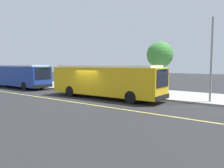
% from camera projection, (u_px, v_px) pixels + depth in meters
% --- Properties ---
extents(ground_plane, '(120.00, 120.00, 0.00)m').
position_uv_depth(ground_plane, '(89.00, 98.00, 19.93)').
color(ground_plane, '#232326').
extents(sidewalk_curb, '(44.00, 6.40, 0.15)m').
position_uv_depth(sidewalk_curb, '(127.00, 91.00, 24.66)').
color(sidewalk_curb, gray).
rests_on(sidewalk_curb, ground_plane).
extents(lane_stripe_center, '(36.00, 0.14, 0.01)m').
position_uv_depth(lane_stripe_center, '(71.00, 102.00, 18.18)').
color(lane_stripe_center, '#E0D64C').
rests_on(lane_stripe_center, ground_plane).
extents(transit_bus_main, '(10.93, 2.91, 2.95)m').
position_uv_depth(transit_bus_main, '(106.00, 80.00, 19.95)').
color(transit_bus_main, gold).
rests_on(transit_bus_main, ground_plane).
extents(transit_bus_second, '(10.56, 2.65, 2.95)m').
position_uv_depth(transit_bus_second, '(18.00, 75.00, 28.93)').
color(transit_bus_second, navy).
rests_on(transit_bus_second, ground_plane).
extents(bus_shelter, '(2.90, 1.60, 2.48)m').
position_uv_depth(bus_shelter, '(114.00, 74.00, 25.48)').
color(bus_shelter, '#333338').
rests_on(bus_shelter, sidewalk_curb).
extents(waiting_bench, '(1.60, 0.48, 0.95)m').
position_uv_depth(waiting_bench, '(117.00, 85.00, 25.40)').
color(waiting_bench, brown).
rests_on(waiting_bench, sidewalk_curb).
extents(route_sign_post, '(0.44, 0.08, 2.80)m').
position_uv_depth(route_sign_post, '(125.00, 75.00, 21.47)').
color(route_sign_post, '#333338').
rests_on(route_sign_post, sidewalk_curb).
extents(pedestrian_commuter, '(0.24, 0.40, 1.69)m').
position_uv_depth(pedestrian_commuter, '(110.00, 82.00, 23.88)').
color(pedestrian_commuter, '#282D47').
rests_on(pedestrian_commuter, sidewalk_curb).
extents(street_tree_near_shelter, '(2.89, 2.89, 5.38)m').
position_uv_depth(street_tree_near_shelter, '(160.00, 55.00, 24.72)').
color(street_tree_near_shelter, brown).
rests_on(street_tree_near_shelter, sidewalk_curb).
extents(utility_pole, '(0.16, 0.16, 6.40)m').
position_uv_depth(utility_pole, '(211.00, 60.00, 16.99)').
color(utility_pole, gray).
rests_on(utility_pole, sidewalk_curb).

